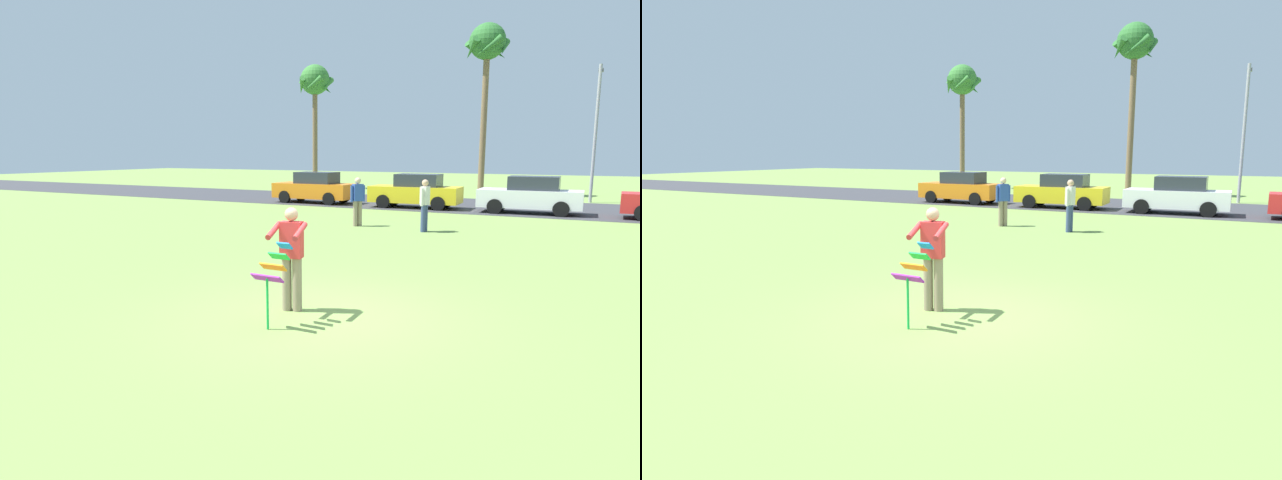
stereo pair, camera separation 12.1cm
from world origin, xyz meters
The scene contains 12 objects.
ground_plane centered at (0.00, 0.00, 0.00)m, with size 120.00×120.00×0.00m, color olive.
road_strip centered at (0.00, 19.58, 0.01)m, with size 120.00×8.00×0.01m, color #38383D.
person_kite_flyer centered at (-0.58, 0.04, 0.95)m, with size 0.65×0.73×1.73m.
kite_held centered at (-0.41, -0.79, 0.86)m, with size 0.51×0.63×1.26m.
parked_car_orange centered at (-9.40, 17.18, 0.77)m, with size 4.24×1.91×1.60m.
parked_car_yellow centered at (-3.97, 17.19, 0.77)m, with size 4.25×1.94×1.60m.
parked_car_white centered at (1.12, 17.18, 0.77)m, with size 4.24×1.91×1.60m.
palm_tree_left_near centered at (-14.88, 27.38, 7.32)m, with size 2.58×2.71×8.75m.
palm_tree_right_near centered at (-2.79, 26.30, 8.53)m, with size 2.58×2.71×10.08m.
streetlight_pole centered at (3.30, 24.16, 4.00)m, with size 0.24×1.65×7.00m.
person_walker_near centered at (-1.32, 9.86, 0.93)m, with size 0.25×0.57×1.73m.
person_walker_far centered at (-3.84, 10.09, 0.93)m, with size 0.40×0.47×1.73m.
Camera 1 is at (3.88, -7.41, 2.62)m, focal length 30.17 mm.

